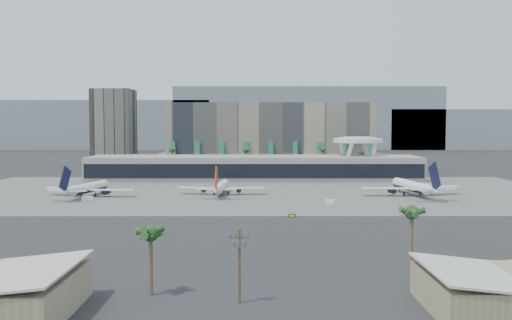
{
  "coord_description": "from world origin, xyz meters",
  "views": [
    {
      "loc": [
        0.56,
        -185.72,
        28.69
      ],
      "look_at": [
        0.84,
        40.0,
        14.4
      ],
      "focal_mm": 40.0,
      "sensor_mm": 36.0,
      "label": 1
    }
  ],
  "objects_px": {
    "utility_pole": "(239,259)",
    "service_vehicle_b": "(330,202)",
    "airliner_right": "(413,186)",
    "taxiway_sign": "(292,216)",
    "service_vehicle_a": "(87,199)",
    "airliner_left": "(87,188)",
    "airliner_centre": "(221,187)"
  },
  "relations": [
    {
      "from": "airliner_right",
      "to": "service_vehicle_b",
      "type": "xyz_separation_m",
      "value": [
        -36.36,
        -23.83,
        -2.94
      ]
    },
    {
      "from": "service_vehicle_a",
      "to": "service_vehicle_b",
      "type": "relative_size",
      "value": 1.2
    },
    {
      "from": "airliner_left",
      "to": "airliner_right",
      "type": "relative_size",
      "value": 0.89
    },
    {
      "from": "airliner_left",
      "to": "service_vehicle_a",
      "type": "relative_size",
      "value": 9.85
    },
    {
      "from": "utility_pole",
      "to": "airliner_left",
      "type": "xyz_separation_m",
      "value": [
        -63.93,
        134.46,
        -3.75
      ]
    },
    {
      "from": "airliner_centre",
      "to": "utility_pole",
      "type": "bearing_deg",
      "value": -82.14
    },
    {
      "from": "service_vehicle_a",
      "to": "service_vehicle_b",
      "type": "distance_m",
      "value": 89.24
    },
    {
      "from": "utility_pole",
      "to": "taxiway_sign",
      "type": "height_order",
      "value": "utility_pole"
    },
    {
      "from": "utility_pole",
      "to": "taxiway_sign",
      "type": "distance_m",
      "value": 85.73
    },
    {
      "from": "utility_pole",
      "to": "service_vehicle_b",
      "type": "relative_size",
      "value": 3.69
    },
    {
      "from": "airliner_right",
      "to": "taxiway_sign",
      "type": "height_order",
      "value": "airliner_right"
    },
    {
      "from": "utility_pole",
      "to": "airliner_centre",
      "type": "distance_m",
      "value": 140.59
    },
    {
      "from": "airliner_left",
      "to": "service_vehicle_b",
      "type": "height_order",
      "value": "airliner_left"
    },
    {
      "from": "utility_pole",
      "to": "airliner_centre",
      "type": "height_order",
      "value": "airliner_centre"
    },
    {
      "from": "airliner_left",
      "to": "service_vehicle_b",
      "type": "distance_m",
      "value": 95.73
    },
    {
      "from": "utility_pole",
      "to": "service_vehicle_b",
      "type": "bearing_deg",
      "value": 75.45
    },
    {
      "from": "airliner_left",
      "to": "airliner_right",
      "type": "height_order",
      "value": "airliner_right"
    },
    {
      "from": "airliner_centre",
      "to": "service_vehicle_b",
      "type": "height_order",
      "value": "airliner_centre"
    },
    {
      "from": "taxiway_sign",
      "to": "airliner_left",
      "type": "bearing_deg",
      "value": 151.87
    },
    {
      "from": "airliner_right",
      "to": "taxiway_sign",
      "type": "distance_m",
      "value": 73.67
    },
    {
      "from": "airliner_right",
      "to": "utility_pole",
      "type": "bearing_deg",
      "value": -124.75
    },
    {
      "from": "airliner_centre",
      "to": "service_vehicle_a",
      "type": "bearing_deg",
      "value": -154.12
    },
    {
      "from": "airliner_centre",
      "to": "airliner_right",
      "type": "distance_m",
      "value": 77.06
    },
    {
      "from": "service_vehicle_a",
      "to": "taxiway_sign",
      "type": "height_order",
      "value": "service_vehicle_a"
    },
    {
      "from": "service_vehicle_b",
      "to": "taxiway_sign",
      "type": "height_order",
      "value": "service_vehicle_b"
    },
    {
      "from": "service_vehicle_a",
      "to": "airliner_centre",
      "type": "bearing_deg",
      "value": 10.53
    },
    {
      "from": "airliner_centre",
      "to": "taxiway_sign",
      "type": "height_order",
      "value": "airliner_centre"
    },
    {
      "from": "service_vehicle_a",
      "to": "taxiway_sign",
      "type": "xyz_separation_m",
      "value": [
        73.59,
        -35.58,
        -0.46
      ]
    },
    {
      "from": "airliner_centre",
      "to": "service_vehicle_a",
      "type": "relative_size",
      "value": 9.54
    },
    {
      "from": "service_vehicle_a",
      "to": "taxiway_sign",
      "type": "distance_m",
      "value": 81.75
    },
    {
      "from": "airliner_right",
      "to": "service_vehicle_a",
      "type": "distance_m",
      "value": 126.47
    },
    {
      "from": "utility_pole",
      "to": "airliner_right",
      "type": "relative_size",
      "value": 0.28
    }
  ]
}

